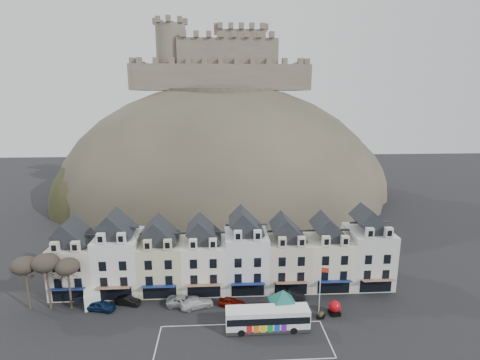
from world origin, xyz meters
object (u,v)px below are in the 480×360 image
car_white (197,303)px  car_black (128,301)px  white_van (92,295)px  car_charcoal (291,295)px  red_buoy (335,308)px  bus_shelter (283,297)px  car_silver (184,301)px  car_navy (100,305)px  car_maroon (232,302)px  flagpole (321,288)px  bus (267,318)px

car_white → car_black: bearing=64.4°
white_van → car_charcoal: size_ratio=1.28×
red_buoy → bus_shelter: bearing=-173.2°
car_silver → white_van: bearing=86.6°
car_black → car_silver: size_ratio=0.73×
bus_shelter → red_buoy: (7.74, 0.92, -2.52)m
car_navy → red_buoy: bearing=-81.7°
car_white → car_maroon: car_white is taller
red_buoy → car_white: bearing=171.5°
flagpole → white_van: size_ratio=1.38×
bus → car_navy: size_ratio=2.52×
flagpole → car_black: flagpole is taller
red_buoy → car_navy: red_buoy is taller
white_van → car_silver: white_van is taller
bus_shelter → car_charcoal: bus_shelter is taller
car_charcoal → flagpole: bearing=-143.6°
white_van → car_white: (15.97, -2.34, -0.48)m
flagpole → car_silver: flagpole is taller
car_black → car_white: (10.40, -1.30, 0.08)m
bus → car_black: size_ratio=2.93×
flagpole → car_silver: (-19.54, 3.97, -3.72)m
flagpole → car_maroon: bearing=165.2°
car_white → red_buoy: bearing=-117.0°
bus → flagpole: size_ratio=1.44×
white_van → car_silver: bearing=-26.1°
car_charcoal → car_white: bearing=98.7°
red_buoy → flagpole: size_ratio=0.27×
car_black → car_maroon: (15.60, -1.34, 0.05)m
car_charcoal → car_silver: bearing=95.7°
car_navy → car_maroon: (19.29, -0.07, -0.08)m
bus_shelter → red_buoy: 8.19m
bus_shelter → flagpole: size_ratio=0.93×
bus → car_black: 21.48m
car_silver → car_maroon: (7.12, -0.70, -0.06)m
flagpole → car_maroon: flagpole is taller
bus_shelter → white_van: (-28.17, 6.25, -2.41)m
car_silver → bus: bearing=-116.1°
car_navy → car_black: 3.91m
red_buoy → white_van: bearing=171.6°
red_buoy → flagpole: bearing=-171.9°
bus → car_white: (-9.79, 5.96, -1.03)m
white_van → car_navy: (1.88, -2.30, -0.43)m
bus → car_white: bearing=148.0°
car_silver → car_charcoal: bearing=-83.6°
white_van → car_maroon: bearing=-25.7°
bus_shelter → car_black: bus_shelter is taller
car_navy → car_maroon: 19.29m
car_navy → car_silver: 12.19m
car_black → flagpole: bearing=-83.8°
bus_shelter → car_navy: bus_shelter is taller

